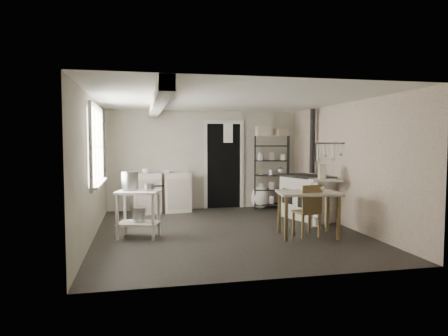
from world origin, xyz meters
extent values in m
plane|color=black|center=(0.00, 0.00, 0.00)|extent=(5.00, 5.00, 0.00)
plane|color=white|center=(0.00, 0.00, 2.30)|extent=(5.00, 5.00, 0.00)
cube|color=#BAB39E|center=(0.00, 2.50, 1.15)|extent=(4.50, 0.02, 2.30)
cube|color=#BAB39E|center=(0.00, -2.50, 1.15)|extent=(4.50, 0.02, 2.30)
cube|color=#BAB39E|center=(-2.25, 0.00, 1.15)|extent=(0.02, 5.00, 2.30)
cube|color=#BAB39E|center=(2.25, 0.00, 1.15)|extent=(0.02, 5.00, 2.30)
cylinder|color=#ACACAF|center=(-1.66, -0.05, 0.94)|extent=(0.28, 0.28, 0.29)
cylinder|color=#ACACAF|center=(-1.35, -0.16, 0.85)|extent=(0.22, 0.22, 0.10)
cylinder|color=#ACACAF|center=(-1.52, -0.11, 0.39)|extent=(0.23, 0.23, 0.22)
imported|color=white|center=(-0.94, 2.08, 0.96)|extent=(0.38, 0.38, 0.07)
imported|color=white|center=(-1.39, 2.03, 0.97)|extent=(0.15, 0.15, 0.10)
imported|color=white|center=(1.21, 2.05, 1.37)|extent=(0.09, 0.10, 0.19)
cube|color=beige|center=(1.29, 2.05, 2.01)|extent=(0.31, 0.27, 0.21)
cube|color=beige|center=(1.72, 2.05, 1.99)|extent=(0.31, 0.29, 0.17)
cube|color=beige|center=(1.79, 0.02, 1.01)|extent=(0.15, 0.21, 0.28)
imported|color=white|center=(1.41, -0.75, 0.80)|extent=(0.11, 0.11, 0.09)
ellipsoid|color=white|center=(1.27, 2.17, 0.24)|extent=(0.45, 0.38, 0.53)
cylinder|color=white|center=(1.72, 0.09, 0.07)|extent=(0.17, 0.17, 0.17)
camera|label=1|loc=(-1.49, -6.78, 1.58)|focal=32.00mm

